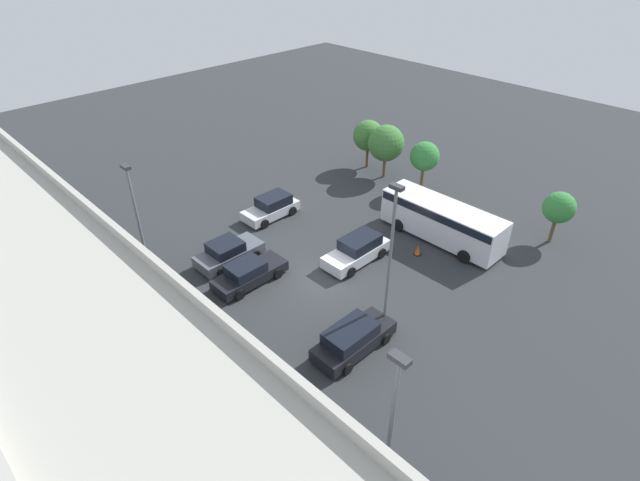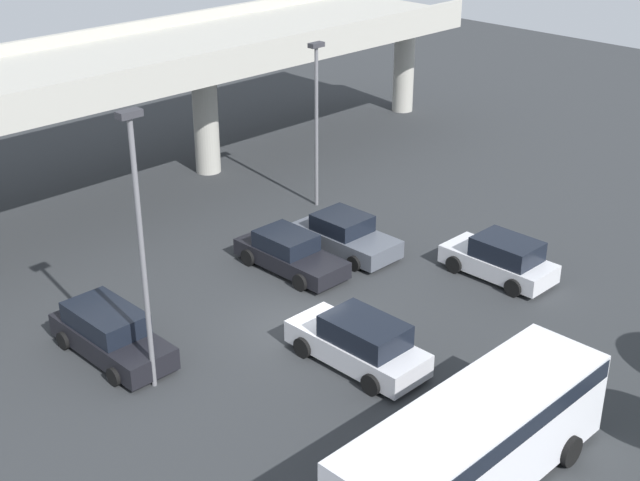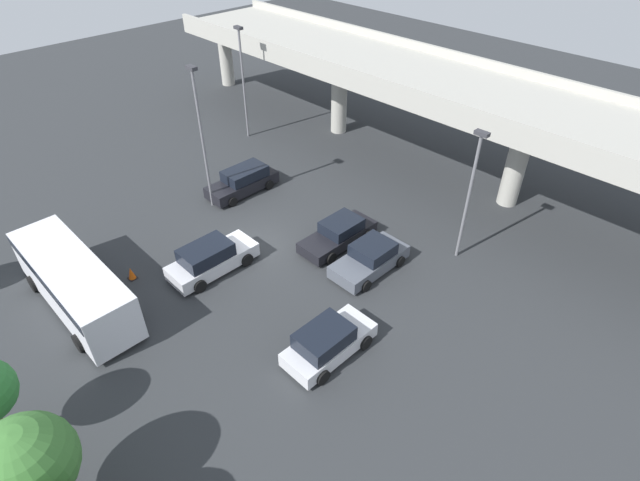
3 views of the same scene
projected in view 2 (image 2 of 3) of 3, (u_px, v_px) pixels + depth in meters
name	position (u px, v px, depth m)	size (l,w,h in m)	color
ground_plane	(298.00, 329.00, 30.62)	(96.10, 96.10, 0.00)	#2D3033
highway_overpass	(61.00, 86.00, 37.37)	(46.08, 7.88, 7.07)	#ADAAA0
parked_car_0	(110.00, 334.00, 28.87)	(2.08, 4.82, 1.61)	black
parked_car_1	(359.00, 343.00, 28.28)	(2.11, 4.82, 1.71)	silver
parked_car_2	(290.00, 253.00, 34.48)	(2.06, 4.78, 1.49)	black
parked_car_3	(345.00, 235.00, 35.94)	(2.22, 4.46, 1.55)	#515660
parked_car_4	(501.00, 259.00, 33.84)	(2.10, 4.35, 1.64)	silver
shuttle_bus	(475.00, 440.00, 22.54)	(8.79, 2.78, 2.69)	silver
lamp_post_near_aisle	(140.00, 236.00, 25.41)	(0.70, 0.35, 8.80)	slate
lamp_post_mid_lot	(316.00, 112.00, 38.83)	(0.70, 0.35, 7.42)	slate
traffic_cone	(390.00, 435.00, 24.77)	(0.44, 0.44, 0.70)	black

